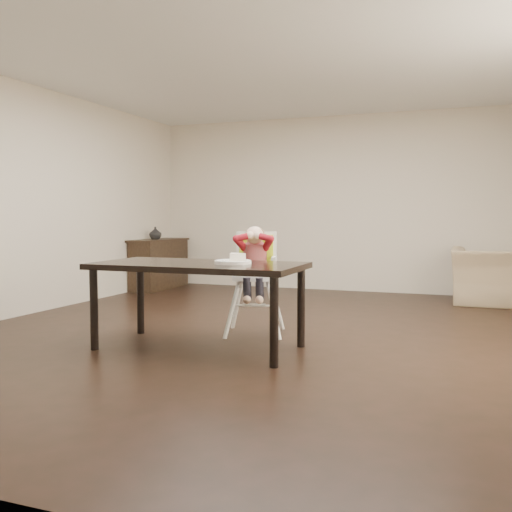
{
  "coord_description": "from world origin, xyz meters",
  "views": [
    {
      "loc": [
        1.85,
        -5.23,
        1.15
      ],
      "look_at": [
        0.04,
        -0.4,
        0.79
      ],
      "focal_mm": 40.0,
      "sensor_mm": 36.0,
      "label": 1
    }
  ],
  "objects": [
    {
      "name": "high_chair",
      "position": [
        -0.11,
        -0.03,
        0.74
      ],
      "size": [
        0.54,
        0.54,
        1.06
      ],
      "rotation": [
        0.0,
        0.0,
        0.26
      ],
      "color": "white",
      "rests_on": "ground"
    },
    {
      "name": "sideboard",
      "position": [
        -2.78,
        2.7,
        0.4
      ],
      "size": [
        0.44,
        1.26,
        0.79
      ],
      "color": "black",
      "rests_on": "ground"
    },
    {
      "name": "plate",
      "position": [
        -0.02,
        -0.78,
        0.78
      ],
      "size": [
        0.4,
        0.4,
        0.09
      ],
      "rotation": [
        0.0,
        0.0,
        0.35
      ],
      "color": "white",
      "rests_on": "dining_table"
    },
    {
      "name": "armchair",
      "position": [
        2.2,
        2.8,
        0.49
      ],
      "size": [
        1.13,
        0.73,
        0.99
      ],
      "primitive_type": "imported",
      "rotation": [
        0.0,
        0.0,
        3.14
      ],
      "color": "tan",
      "rests_on": "ground"
    },
    {
      "name": "vase",
      "position": [
        -2.78,
        2.59,
        0.89
      ],
      "size": [
        0.25,
        0.26,
        0.19
      ],
      "primitive_type": "imported",
      "rotation": [
        0.0,
        0.0,
        0.38
      ],
      "color": "#99999E",
      "rests_on": "sideboard"
    },
    {
      "name": "ground",
      "position": [
        0.0,
        0.0,
        0.0
      ],
      "size": [
        7.0,
        7.0,
        0.0
      ],
      "primitive_type": "plane",
      "color": "black",
      "rests_on": "ground"
    },
    {
      "name": "room_walls",
      "position": [
        0.0,
        0.0,
        1.86
      ],
      "size": [
        6.02,
        7.02,
        2.71
      ],
      "color": "beige",
      "rests_on": "ground"
    },
    {
      "name": "dining_table",
      "position": [
        -0.35,
        -0.8,
        0.67
      ],
      "size": [
        1.8,
        0.9,
        0.75
      ],
      "color": "black",
      "rests_on": "ground"
    }
  ]
}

